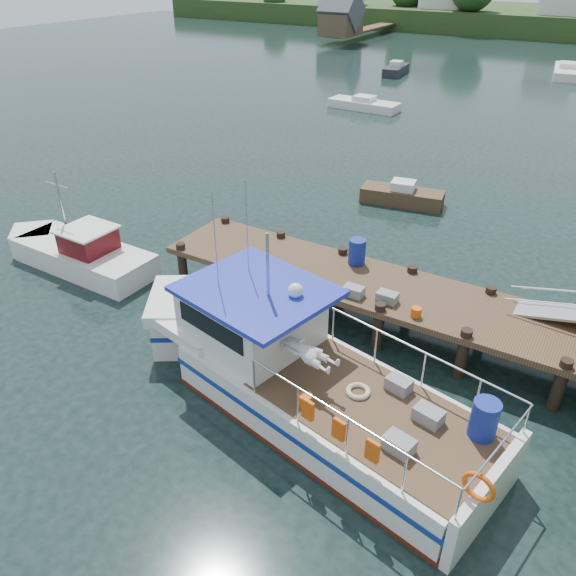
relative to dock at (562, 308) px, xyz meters
The scene contains 8 objects.
ground_plane 6.89m from the dock, behind, with size 160.00×160.00×0.00m, color black.
dock is the anchor object (origin of this frame).
lobster_boat 7.30m from the dock, 141.07° to the right, with size 11.44×5.26×5.51m.
work_boat 16.52m from the dock, behind, with size 6.91×2.20×3.64m.
moored_rowboat 12.83m from the dock, 129.41° to the left, with size 3.96×1.89×1.11m.
moored_a 31.17m from the dock, 123.89° to the left, with size 5.38×1.97×0.98m.
moored_d 48.28m from the dock, 97.31° to the left, with size 3.43×7.51×1.23m.
moored_e 45.16m from the dock, 117.06° to the left, with size 1.98×4.58×1.23m.
Camera 1 is at (6.75, -14.30, 10.32)m, focal length 35.00 mm.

